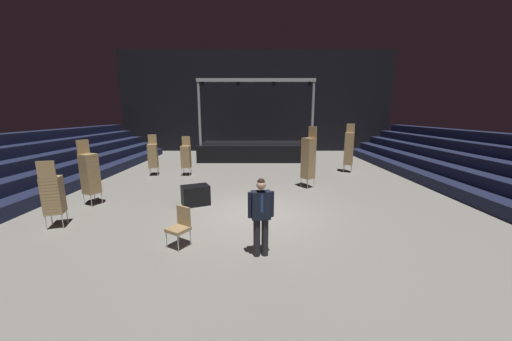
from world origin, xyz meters
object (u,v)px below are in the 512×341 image
chair_stack_mid_left (151,155)px  equipment_road_case (194,195)px  chair_stack_mid_centre (51,194)px  chair_stack_front_right (184,156)px  stage_riser (255,150)px  chair_stack_mid_right (347,148)px  man_with_tie (260,213)px  loose_chair_near_man (179,225)px  chair_stack_rear_left (307,158)px  chair_stack_front_left (88,173)px

chair_stack_mid_left → equipment_road_case: bearing=112.4°
chair_stack_mid_left → chair_stack_mid_centre: (-0.32, -6.50, -0.08)m
chair_stack_front_right → equipment_road_case: bearing=106.7°
stage_riser → chair_stack_mid_left: size_ratio=3.66×
chair_stack_mid_right → man_with_tie: bearing=84.9°
man_with_tie → equipment_road_case: (-2.18, 3.46, -0.65)m
man_with_tie → loose_chair_near_man: (-1.88, 0.45, -0.46)m
stage_riser → loose_chair_near_man: bearing=-97.9°
chair_stack_mid_centre → loose_chair_near_man: size_ratio=1.99×
chair_stack_front_right → chair_stack_mid_centre: chair_stack_front_right is taller
stage_riser → equipment_road_case: bearing=-101.9°
chair_stack_mid_left → loose_chair_near_man: (3.40, -7.61, -0.49)m
chair_stack_rear_left → equipment_road_case: (-4.25, -2.27, -0.94)m
chair_stack_front_right → equipment_road_case: 4.85m
chair_stack_front_right → loose_chair_near_man: bearing=102.2°
chair_stack_front_left → chair_stack_mid_centre: chair_stack_front_left is taller
chair_stack_mid_right → loose_chair_near_man: size_ratio=2.71×
chair_stack_mid_centre → chair_stack_rear_left: (7.68, 4.17, 0.34)m
equipment_road_case → chair_stack_mid_centre: bearing=-151.0°
chair_stack_front_left → chair_stack_front_right: (2.11, 4.56, -0.13)m
loose_chair_near_man → chair_stack_mid_right: bearing=-96.7°
chair_stack_mid_right → chair_stack_mid_centre: bearing=58.5°
stage_riser → chair_stack_front_right: stage_riser is taller
chair_stack_front_right → chair_stack_mid_right: chair_stack_mid_right is taller
chair_stack_front_left → chair_stack_front_right: size_ratio=1.13×
chair_stack_front_right → chair_stack_mid_right: bearing=-175.1°
chair_stack_mid_left → man_with_tie: bearing=111.6°
chair_stack_front_left → chair_stack_front_right: 5.02m
chair_stack_rear_left → equipment_road_case: size_ratio=2.84×
chair_stack_mid_centre → chair_stack_front_right: bearing=55.2°
stage_riser → loose_chair_near_man: stage_riser is taller
chair_stack_mid_left → chair_stack_front_right: bearing=167.9°
chair_stack_mid_centre → chair_stack_rear_left: size_ratio=0.73×
stage_riser → chair_stack_rear_left: bearing=-73.8°
chair_stack_rear_left → chair_stack_mid_centre: bearing=81.6°
chair_stack_mid_right → chair_stack_mid_centre: chair_stack_mid_right is taller
chair_stack_mid_left → chair_stack_mid_centre: 6.51m
chair_stack_mid_right → equipment_road_case: 8.88m
man_with_tie → equipment_road_case: size_ratio=1.94×
loose_chair_near_man → chair_stack_mid_left: bearing=-34.3°
chair_stack_front_left → chair_stack_mid_right: chair_stack_mid_right is taller
chair_stack_front_left → chair_stack_rear_left: chair_stack_rear_left is taller
chair_stack_front_left → chair_stack_mid_centre: bearing=29.3°
chair_stack_rear_left → chair_stack_front_left: bearing=69.1°
chair_stack_mid_centre → chair_stack_mid_right: bearing=17.3°
chair_stack_front_right → chair_stack_mid_left: 1.66m
loose_chair_near_man → chair_stack_mid_centre: bearing=15.0°
man_with_tie → chair_stack_mid_left: size_ratio=0.85×
man_with_tie → chair_stack_mid_centre: bearing=-24.3°
man_with_tie → loose_chair_near_man: man_with_tie is taller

